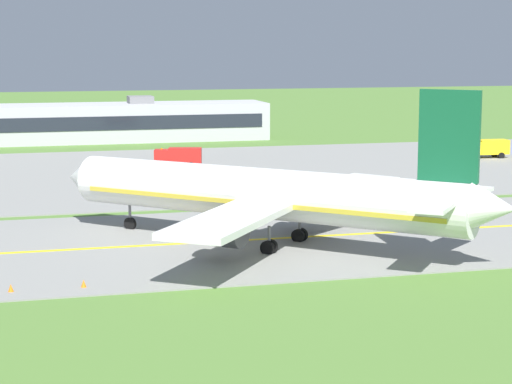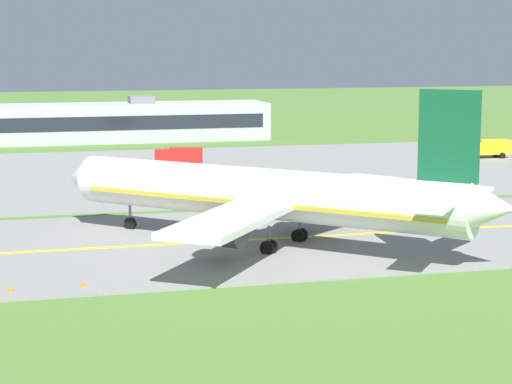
% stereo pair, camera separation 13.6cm
% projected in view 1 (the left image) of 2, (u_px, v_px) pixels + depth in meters
% --- Properties ---
extents(ground_plane, '(500.00, 500.00, 0.00)m').
position_uv_depth(ground_plane, '(234.00, 242.00, 76.87)').
color(ground_plane, '#517A33').
extents(taxiway_strip, '(240.00, 28.00, 0.10)m').
position_uv_depth(taxiway_strip, '(234.00, 241.00, 76.86)').
color(taxiway_strip, gray).
rests_on(taxiway_strip, ground).
extents(apron_pad, '(140.00, 52.00, 0.10)m').
position_uv_depth(apron_pad, '(233.00, 171.00, 119.50)').
color(apron_pad, gray).
rests_on(apron_pad, ground).
extents(taxiway_centreline, '(220.00, 0.60, 0.01)m').
position_uv_depth(taxiway_centreline, '(234.00, 241.00, 76.85)').
color(taxiway_centreline, yellow).
rests_on(taxiway_centreline, taxiway_strip).
extents(airplane_lead, '(31.58, 30.87, 12.70)m').
position_uv_depth(airplane_lead, '(268.00, 195.00, 74.69)').
color(airplane_lead, white).
rests_on(airplane_lead, ground).
extents(service_truck_baggage, '(6.09, 2.58, 2.60)m').
position_uv_depth(service_truck_baggage, '(487.00, 147.00, 132.39)').
color(service_truck_baggage, yellow).
rests_on(service_truck_baggage, ground).
extents(service_truck_catering, '(6.33, 3.56, 2.60)m').
position_uv_depth(service_truck_catering, '(179.00, 156.00, 122.01)').
color(service_truck_catering, red).
rests_on(service_truck_catering, ground).
extents(terminal_building, '(68.98, 10.85, 7.30)m').
position_uv_depth(terminal_building, '(56.00, 123.00, 153.46)').
color(terminal_building, '#B2B2B7').
rests_on(terminal_building, ground).
extents(traffic_cone_near_edge, '(0.44, 0.44, 0.60)m').
position_uv_depth(traffic_cone_near_edge, '(11.00, 289.00, 61.09)').
color(traffic_cone_near_edge, orange).
rests_on(traffic_cone_near_edge, ground).
extents(traffic_cone_mid_edge, '(0.44, 0.44, 0.60)m').
position_uv_depth(traffic_cone_mid_edge, '(84.00, 284.00, 62.20)').
color(traffic_cone_mid_edge, orange).
rests_on(traffic_cone_mid_edge, ground).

